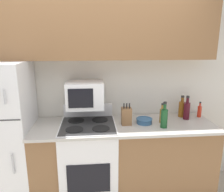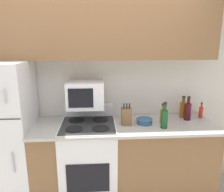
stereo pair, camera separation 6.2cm
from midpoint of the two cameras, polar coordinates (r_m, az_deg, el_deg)
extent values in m
cube|color=silver|center=(2.83, -3.93, 1.56)|extent=(8.00, 0.05, 2.55)
cube|color=brown|center=(2.82, 3.78, -16.45)|extent=(2.13, 0.64, 0.91)
cube|color=#BCB7AD|center=(2.60, 4.01, -7.72)|extent=(2.13, 0.68, 0.03)
cube|color=white|center=(2.84, -26.15, -9.10)|extent=(0.70, 0.63, 1.68)
cylinder|color=#B7B7BC|center=(2.30, -25.49, -0.10)|extent=(0.02, 0.02, 0.14)
cylinder|color=#B7B7BC|center=(2.55, -23.75, -15.66)|extent=(0.02, 0.02, 0.22)
cube|color=brown|center=(2.59, -4.23, 17.29)|extent=(2.83, 0.31, 0.70)
cube|color=white|center=(2.78, -5.36, -16.51)|extent=(0.64, 0.64, 0.95)
cube|color=black|center=(2.52, -5.55, -20.64)|extent=(0.46, 0.01, 0.34)
cube|color=#2D2D2D|center=(2.57, -5.60, -7.50)|extent=(0.62, 0.61, 0.01)
cube|color=white|center=(2.83, -5.45, -3.60)|extent=(0.62, 0.06, 0.16)
cylinder|color=black|center=(2.45, -9.13, -8.52)|extent=(0.19, 0.19, 0.01)
cylinder|color=black|center=(2.44, -2.27, -8.45)|extent=(0.19, 0.19, 0.01)
cylinder|color=black|center=(2.71, -8.59, -6.23)|extent=(0.19, 0.19, 0.01)
cylinder|color=black|center=(2.70, -2.43, -6.15)|extent=(0.19, 0.19, 0.01)
cube|color=white|center=(2.61, -6.27, 0.39)|extent=(0.43, 0.34, 0.31)
cube|color=black|center=(2.45, -7.45, -0.58)|extent=(0.28, 0.01, 0.22)
cube|color=brown|center=(2.55, 4.50, -5.33)|extent=(0.11, 0.11, 0.20)
cylinder|color=black|center=(2.50, 3.86, -2.62)|extent=(0.01, 0.01, 0.06)
cylinder|color=black|center=(2.50, 4.59, -2.60)|extent=(0.01, 0.01, 0.06)
cylinder|color=black|center=(2.51, 5.31, -2.59)|extent=(0.01, 0.01, 0.06)
cylinder|color=#335B84|center=(2.63, 9.14, -6.56)|extent=(0.18, 0.18, 0.06)
torus|color=#335B84|center=(2.62, 9.17, -6.00)|extent=(0.19, 0.19, 0.01)
cylinder|color=olive|center=(2.67, 13.65, -5.19)|extent=(0.06, 0.06, 0.17)
cylinder|color=olive|center=(2.64, 13.79, -2.93)|extent=(0.03, 0.03, 0.05)
cylinder|color=black|center=(2.63, 13.83, -2.17)|extent=(0.03, 0.03, 0.02)
cylinder|color=red|center=(3.01, 22.74, -3.97)|extent=(0.05, 0.05, 0.14)
cylinder|color=red|center=(2.99, 22.91, -2.29)|extent=(0.02, 0.02, 0.04)
cylinder|color=black|center=(2.98, 22.96, -1.74)|extent=(0.02, 0.03, 0.02)
cylinder|color=brown|center=(2.94, 18.59, -3.48)|extent=(0.08, 0.08, 0.20)
cylinder|color=brown|center=(2.90, 18.79, -1.05)|extent=(0.04, 0.04, 0.06)
cylinder|color=black|center=(2.89, 18.86, -0.25)|extent=(0.04, 0.04, 0.02)
cylinder|color=#194C23|center=(2.53, 14.18, -5.86)|extent=(0.08, 0.08, 0.21)
cylinder|color=#194C23|center=(2.48, 14.37, -2.87)|extent=(0.03, 0.03, 0.07)
cylinder|color=black|center=(2.47, 14.44, -1.87)|extent=(0.04, 0.04, 0.02)
cylinder|color=#470F19|center=(2.86, 19.76, -3.89)|extent=(0.08, 0.08, 0.21)
cylinder|color=#470F19|center=(2.83, 19.99, -1.22)|extent=(0.03, 0.03, 0.07)
cylinder|color=black|center=(2.81, 20.07, -0.34)|extent=(0.04, 0.04, 0.02)
camera|label=1|loc=(0.03, -89.28, 0.18)|focal=35.00mm
camera|label=2|loc=(0.03, 90.72, -0.18)|focal=35.00mm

